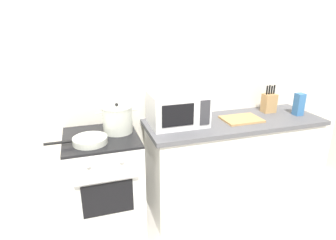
{
  "coord_description": "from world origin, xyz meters",
  "views": [
    {
      "loc": [
        -0.46,
        -1.6,
        1.83
      ],
      "look_at": [
        0.23,
        0.6,
        1.0
      ],
      "focal_mm": 30.3,
      "sensor_mm": 36.0,
      "label": 1
    }
  ],
  "objects_px": {
    "microwave": "(178,109)",
    "knife_block": "(269,103)",
    "stock_pot": "(118,119)",
    "frying_pan": "(89,140)",
    "stove": "(105,185)",
    "pasta_box": "(299,104)",
    "cutting_board": "(241,119)"
  },
  "relations": [
    {
      "from": "microwave",
      "to": "knife_block",
      "type": "bearing_deg",
      "value": 3.51
    },
    {
      "from": "stock_pot",
      "to": "frying_pan",
      "type": "bearing_deg",
      "value": -144.85
    },
    {
      "from": "frying_pan",
      "to": "microwave",
      "type": "xyz_separation_m",
      "value": [
        0.79,
        0.19,
        0.12
      ]
    },
    {
      "from": "frying_pan",
      "to": "microwave",
      "type": "bearing_deg",
      "value": 13.78
    },
    {
      "from": "stock_pot",
      "to": "knife_block",
      "type": "relative_size",
      "value": 1.2
    },
    {
      "from": "stove",
      "to": "stock_pot",
      "type": "relative_size",
      "value": 2.74
    },
    {
      "from": "frying_pan",
      "to": "knife_block",
      "type": "relative_size",
      "value": 1.65
    },
    {
      "from": "knife_block",
      "to": "pasta_box",
      "type": "xyz_separation_m",
      "value": [
        0.22,
        -0.17,
        0.01
      ]
    },
    {
      "from": "cutting_board",
      "to": "knife_block",
      "type": "bearing_deg",
      "value": 19.46
    },
    {
      "from": "stove",
      "to": "microwave",
      "type": "relative_size",
      "value": 1.84
    },
    {
      "from": "stove",
      "to": "knife_block",
      "type": "bearing_deg",
      "value": 4.73
    },
    {
      "from": "microwave",
      "to": "cutting_board",
      "type": "relative_size",
      "value": 1.39
    },
    {
      "from": "stock_pot",
      "to": "microwave",
      "type": "bearing_deg",
      "value": 2.11
    },
    {
      "from": "cutting_board",
      "to": "pasta_box",
      "type": "relative_size",
      "value": 1.64
    },
    {
      "from": "pasta_box",
      "to": "cutting_board",
      "type": "bearing_deg",
      "value": 177.22
    },
    {
      "from": "frying_pan",
      "to": "microwave",
      "type": "height_order",
      "value": "microwave"
    },
    {
      "from": "stove",
      "to": "knife_block",
      "type": "relative_size",
      "value": 3.27
    },
    {
      "from": "cutting_board",
      "to": "pasta_box",
      "type": "distance_m",
      "value": 0.63
    },
    {
      "from": "frying_pan",
      "to": "cutting_board",
      "type": "bearing_deg",
      "value": 4.68
    },
    {
      "from": "knife_block",
      "to": "cutting_board",
      "type": "bearing_deg",
      "value": -160.54
    },
    {
      "from": "stock_pot",
      "to": "pasta_box",
      "type": "relative_size",
      "value": 1.53
    },
    {
      "from": "microwave",
      "to": "pasta_box",
      "type": "distance_m",
      "value": 1.24
    },
    {
      "from": "microwave",
      "to": "cutting_board",
      "type": "bearing_deg",
      "value": -7.23
    },
    {
      "from": "cutting_board",
      "to": "knife_block",
      "type": "xyz_separation_m",
      "value": [
        0.4,
        0.14,
        0.09
      ]
    },
    {
      "from": "frying_pan",
      "to": "pasta_box",
      "type": "relative_size",
      "value": 2.11
    },
    {
      "from": "pasta_box",
      "to": "microwave",
      "type": "bearing_deg",
      "value": 174.99
    },
    {
      "from": "stove",
      "to": "frying_pan",
      "type": "distance_m",
      "value": 0.51
    },
    {
      "from": "stove",
      "to": "pasta_box",
      "type": "height_order",
      "value": "pasta_box"
    },
    {
      "from": "frying_pan",
      "to": "pasta_box",
      "type": "distance_m",
      "value": 2.02
    },
    {
      "from": "stock_pot",
      "to": "frying_pan",
      "type": "height_order",
      "value": "stock_pot"
    },
    {
      "from": "stock_pot",
      "to": "frying_pan",
      "type": "distance_m",
      "value": 0.31
    },
    {
      "from": "frying_pan",
      "to": "microwave",
      "type": "relative_size",
      "value": 0.93
    }
  ]
}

